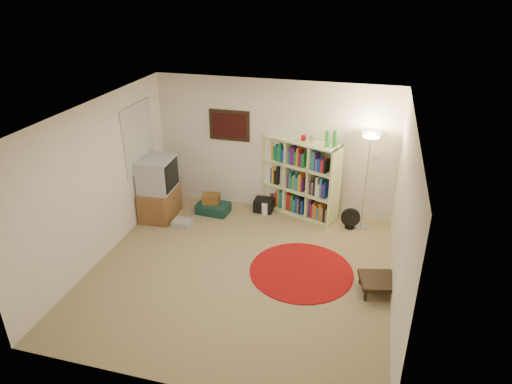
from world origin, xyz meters
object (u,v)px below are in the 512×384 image
Objects in this scene: floor_lamp at (370,150)px; bookshelf at (300,178)px; tv_stand at (159,189)px; side_table at (378,281)px; suitcase at (213,208)px; floor_fan at (350,219)px.

bookshelf is at bearing 167.79° from floor_lamp.
side_table is at bearing -20.42° from tv_stand.
side_table is (0.33, -1.86, -1.29)m from floor_lamp.
floor_lamp is at bearing 8.34° from suitcase.
floor_lamp is at bearing 6.29° from tv_stand.
floor_fan reaches higher than side_table.
side_table is (4.00, -1.29, -0.38)m from tv_stand.
floor_lamp is 4.54× the size of floor_fan.
suitcase is at bearing 175.72° from floor_fan.
floor_fan is 3.53m from tv_stand.
suitcase is at bearing -142.32° from bookshelf.
suitcase is (0.91, 0.38, -0.47)m from tv_stand.
side_table is (3.09, -1.67, 0.09)m from suitcase.
tv_stand is 1.98× the size of side_table.
suitcase is 1.05× the size of side_table.
bookshelf is 2.96× the size of side_table.
bookshelf is at bearing 153.73° from floor_fan.
floor_lamp reaches higher than tv_stand.
floor_fan is (1.01, -0.37, -0.51)m from bookshelf.
floor_lamp is at bearing 23.91° from floor_fan.
floor_lamp is 3.00× the size of side_table.
floor_fan is at bearing 4.98° from tv_stand.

